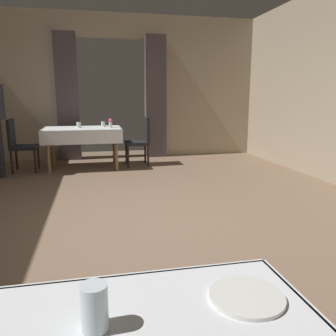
{
  "coord_description": "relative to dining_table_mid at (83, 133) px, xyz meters",
  "views": [
    {
      "loc": [
        -0.4,
        -3.39,
        1.31
      ],
      "look_at": [
        0.43,
        0.53,
        0.48
      ],
      "focal_mm": 36.68,
      "sensor_mm": 36.0,
      "label": 1
    }
  ],
  "objects": [
    {
      "name": "plate_near_c",
      "position": [
        0.62,
        -5.69,
        0.1
      ],
      "size": [
        0.22,
        0.22,
        0.01
      ],
      "primitive_type": "cylinder",
      "color": "white",
      "rests_on": "dining_table_near"
    },
    {
      "name": "glass_mid_b",
      "position": [
        0.38,
        0.18,
        0.14
      ],
      "size": [
        0.07,
        0.07,
        0.1
      ],
      "primitive_type": "cylinder",
      "color": "silver",
      "rests_on": "dining_table_mid"
    },
    {
      "name": "dining_table_mid",
      "position": [
        0.0,
        0.0,
        0.0
      ],
      "size": [
        1.4,
        0.94,
        0.75
      ],
      "color": "olive",
      "rests_on": "ground"
    },
    {
      "name": "chair_mid_left",
      "position": [
        -1.09,
        -0.11,
        -0.15
      ],
      "size": [
        0.44,
        0.44,
        0.93
      ],
      "color": "black",
      "rests_on": "ground"
    },
    {
      "name": "wall_back",
      "position": [
        0.62,
        1.06,
        0.86
      ],
      "size": [
        6.4,
        0.27,
        3.0
      ],
      "color": "tan",
      "rests_on": "ground"
    },
    {
      "name": "flower_vase_mid",
      "position": [
        0.51,
        -0.08,
        0.18
      ],
      "size": [
        0.07,
        0.07,
        0.17
      ],
      "color": "silver",
      "rests_on": "dining_table_mid"
    },
    {
      "name": "ground",
      "position": [
        0.62,
        -3.12,
        -0.66
      ],
      "size": [
        10.08,
        10.08,
        0.0
      ],
      "primitive_type": "plane",
      "color": "#7A604C"
    },
    {
      "name": "chair_mid_right",
      "position": [
        1.09,
        0.05,
        -0.15
      ],
      "size": [
        0.45,
        0.44,
        0.93
      ],
      "color": "black",
      "rests_on": "ground"
    },
    {
      "name": "glass_near_a",
      "position": [
        0.2,
        -5.73,
        0.15
      ],
      "size": [
        0.07,
        0.07,
        0.12
      ],
      "primitive_type": "cylinder",
      "color": "silver",
      "rests_on": "dining_table_near"
    },
    {
      "name": "glass_mid_c",
      "position": [
        -0.07,
        0.09,
        0.14
      ],
      "size": [
        0.08,
        0.08,
        0.1
      ],
      "primitive_type": "cylinder",
      "color": "silver",
      "rests_on": "dining_table_mid"
    }
  ]
}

